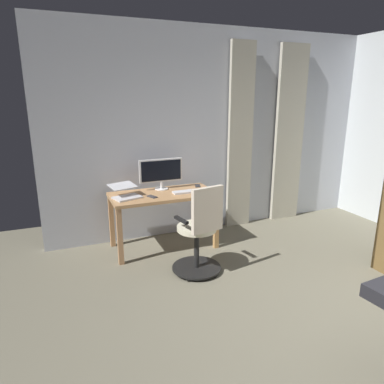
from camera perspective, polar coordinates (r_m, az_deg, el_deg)
back_room_partition at (r=5.14m, az=4.04°, el=9.63°), size 4.91×0.10×2.84m
curtain_left_panel at (r=5.69m, az=15.47°, el=8.79°), size 0.49×0.06×2.67m
curtain_right_panel at (r=5.21m, az=7.84°, el=8.62°), size 0.38×0.06×2.67m
desk at (r=4.51m, az=-4.71°, el=-1.47°), size 1.33×0.64×0.74m
office_chair at (r=3.88m, az=1.30°, el=-6.77°), size 0.56×0.56×1.04m
computer_monitor at (r=4.63m, az=-5.05°, el=3.29°), size 0.58×0.18×0.40m
computer_keyboard at (r=4.51m, az=-0.44°, el=0.10°), size 0.43×0.12×0.02m
laptop at (r=4.35m, az=-10.75°, el=-0.18°), size 0.40×0.42×0.15m
computer_mouse at (r=4.52m, az=3.23°, el=0.19°), size 0.06×0.10×0.04m
cell_phone_face_up at (r=4.33m, az=-6.49°, el=-0.76°), size 0.12×0.16×0.01m
cell_phone_by_monitor at (r=4.81m, az=0.91°, el=1.02°), size 0.11×0.16×0.01m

